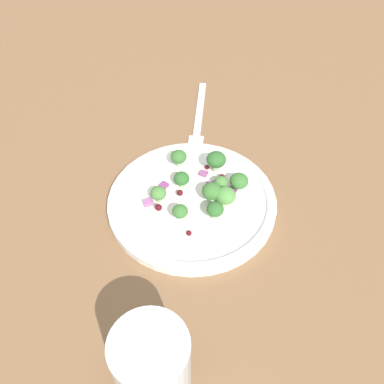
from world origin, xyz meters
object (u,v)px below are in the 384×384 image
object	(u,v)px
plate	(192,201)
broccoli_floret_2	(182,179)
broccoli_floret_1	(158,193)
fork	(199,118)
broccoli_floret_0	(226,195)
water_glass	(152,364)

from	to	relation	value
plate	broccoli_floret_2	xyz separation A→B (cm)	(-1.15, -2.56, 1.96)
broccoli_floret_1	fork	distance (cm)	20.40
broccoli_floret_0	fork	distance (cm)	20.36
broccoli_floret_1	broccoli_floret_2	size ratio (longest dim) A/B	0.99
plate	fork	world-z (taller)	plate
fork	plate	bearing A→B (deg)	31.06
plate	broccoli_floret_1	distance (cm)	4.99
broccoli_floret_1	plate	bearing A→B (deg)	129.07
broccoli_floret_0	fork	xyz separation A→B (cm)	(-14.45, -14.08, -2.73)
fork	water_glass	bearing A→B (deg)	27.73
broccoli_floret_2	broccoli_floret_1	bearing A→B (deg)	-13.78
broccoli_floret_1	water_glass	world-z (taller)	water_glass
broccoli_floret_2	water_glass	distance (cm)	26.48
fork	broccoli_floret_2	bearing A→B (deg)	25.61
broccoli_floret_1	water_glass	size ratio (longest dim) A/B	0.25
broccoli_floret_2	fork	size ratio (longest dim) A/B	0.13
broccoli_floret_0	fork	size ratio (longest dim) A/B	0.17
fork	broccoli_floret_1	bearing A→B (deg)	18.12
broccoli_floret_0	broccoli_floret_1	distance (cm)	9.14
broccoli_floret_0	water_glass	distance (cm)	24.64
broccoli_floret_1	broccoli_floret_2	world-z (taller)	same
plate	water_glass	distance (cm)	24.50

